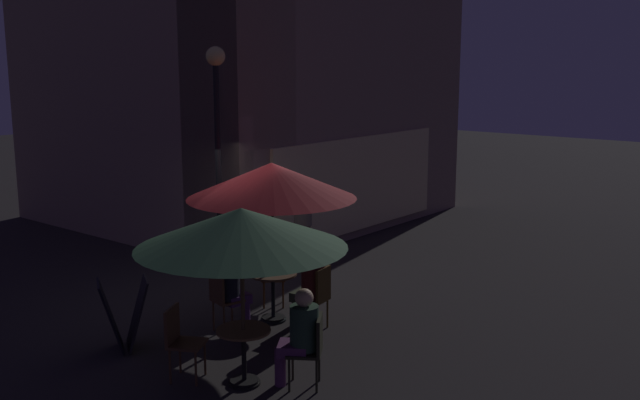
% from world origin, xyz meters
% --- Properties ---
extents(ground_plane, '(60.00, 60.00, 0.00)m').
position_xyz_m(ground_plane, '(0.00, 0.00, 0.00)').
color(ground_plane, '#2A2626').
extents(cafe_building, '(8.29, 8.20, 7.87)m').
position_xyz_m(cafe_building, '(3.79, 3.55, 3.93)').
color(cafe_building, gray).
rests_on(cafe_building, ground).
extents(street_lamp_near_corner, '(0.32, 0.32, 4.19)m').
position_xyz_m(street_lamp_near_corner, '(0.29, 0.66, 2.91)').
color(street_lamp_near_corner, black).
rests_on(street_lamp_near_corner, ground).
extents(menu_sandwich_board, '(0.86, 0.82, 0.98)m').
position_xyz_m(menu_sandwich_board, '(-2.32, -0.18, 0.51)').
color(menu_sandwich_board, black).
rests_on(menu_sandwich_board, ground).
extents(cafe_table_0, '(0.67, 0.67, 0.72)m').
position_xyz_m(cafe_table_0, '(-2.07, -2.25, 0.50)').
color(cafe_table_0, black).
rests_on(cafe_table_0, ground).
extents(cafe_table_1, '(0.74, 0.74, 0.76)m').
position_xyz_m(cafe_table_1, '(-0.18, -1.00, 0.56)').
color(cafe_table_1, black).
rests_on(cafe_table_1, ground).
extents(patio_umbrella_0, '(2.56, 2.56, 2.24)m').
position_xyz_m(patio_umbrella_0, '(-2.07, -2.25, 1.99)').
color(patio_umbrella_0, black).
rests_on(patio_umbrella_0, ground).
extents(patio_umbrella_1, '(2.56, 2.56, 2.47)m').
position_xyz_m(patio_umbrella_1, '(-0.18, -1.00, 2.19)').
color(patio_umbrella_1, black).
rests_on(patio_umbrella_1, ground).
extents(cafe_chair_0, '(0.57, 0.57, 0.94)m').
position_xyz_m(cafe_chair_0, '(-2.46, -1.53, 0.56)').
color(cafe_chair_0, '#543621').
rests_on(cafe_chair_0, ground).
extents(cafe_chair_1, '(0.58, 0.58, 0.91)m').
position_xyz_m(cafe_chair_1, '(-1.60, -2.96, 0.54)').
color(cafe_chair_1, black).
rests_on(cafe_chair_1, ground).
extents(cafe_chair_2, '(0.44, 0.44, 0.97)m').
position_xyz_m(cafe_chair_2, '(-0.05, -1.81, 0.58)').
color(cafe_chair_2, '#503D17').
rests_on(cafe_chair_2, ground).
extents(cafe_chair_3, '(0.55, 0.55, 0.97)m').
position_xyz_m(cafe_chair_3, '(0.41, -0.46, 0.57)').
color(cafe_chair_3, brown).
rests_on(cafe_chair_3, ground).
extents(cafe_chair_4, '(0.48, 0.48, 1.00)m').
position_xyz_m(cafe_chair_4, '(-1.04, -0.78, 0.60)').
color(cafe_chair_4, brown).
rests_on(cafe_chair_4, ground).
extents(patron_seated_0, '(0.50, 0.54, 1.26)m').
position_xyz_m(patron_seated_0, '(-1.68, -2.84, 0.72)').
color(patron_seated_0, '#5F305E').
rests_on(patron_seated_0, ground).
extents(patron_seated_1, '(0.41, 0.55, 1.24)m').
position_xyz_m(patron_seated_1, '(-0.08, -1.67, 0.71)').
color(patron_seated_1, '#373E2B').
rests_on(patron_seated_1, ground).
extents(patron_seated_2, '(0.54, 0.43, 1.20)m').
position_xyz_m(patron_seated_2, '(-0.90, -0.82, 0.68)').
color(patron_seated_2, '#522E6A').
rests_on(patron_seated_2, ground).
extents(patron_standing_3, '(0.34, 0.34, 1.71)m').
position_xyz_m(patron_standing_3, '(2.23, 0.44, 0.86)').
color(patron_standing_3, '#50171E').
rests_on(patron_standing_3, ground).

